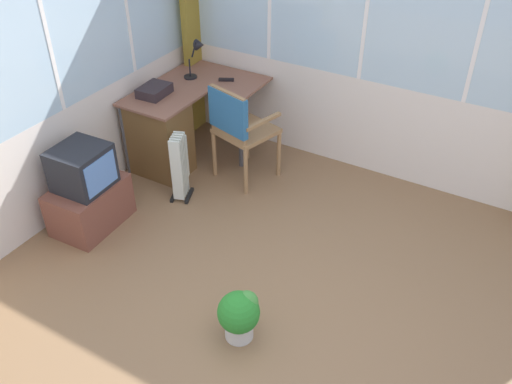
{
  "coord_description": "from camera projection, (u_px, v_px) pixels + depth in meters",
  "views": [
    {
      "loc": [
        -2.29,
        -1.07,
        3.05
      ],
      "look_at": [
        0.34,
        0.46,
        0.84
      ],
      "focal_mm": 38.63,
      "sensor_mm": 36.0,
      "label": 1
    }
  ],
  "objects": [
    {
      "name": "ground",
      "position": [
        288.0,
        337.0,
        3.85
      ],
      "size": [
        5.49,
        5.72,
        0.06
      ],
      "primitive_type": "cube",
      "color": "#846243"
    },
    {
      "name": "north_window_panel",
      "position": [
        3.0,
        80.0,
        4.0
      ],
      "size": [
        4.49,
        0.07,
        2.72
      ],
      "color": "silver",
      "rests_on": "ground"
    },
    {
      "name": "east_window_panel",
      "position": [
        418.0,
        42.0,
        4.62
      ],
      "size": [
        0.07,
        4.72,
        2.72
      ],
      "color": "silver",
      "rests_on": "ground"
    },
    {
      "name": "curtain_corner",
      "position": [
        191.0,
        9.0,
        5.48
      ],
      "size": [
        0.27,
        0.08,
        2.62
      ],
      "primitive_type": "cube",
      "rotation": [
        0.0,
        0.0,
        0.03
      ],
      "color": "olive",
      "rests_on": "ground"
    },
    {
      "name": "desk",
      "position": [
        164.0,
        132.0,
        5.3
      ],
      "size": [
        1.25,
        0.98,
        0.75
      ],
      "color": "brown",
      "rests_on": "ground"
    },
    {
      "name": "desk_lamp",
      "position": [
        198.0,
        52.0,
        5.37
      ],
      "size": [
        0.22,
        0.19,
        0.38
      ],
      "color": "black",
      "rests_on": "desk"
    },
    {
      "name": "tv_remote",
      "position": [
        226.0,
        80.0,
        5.42
      ],
      "size": [
        0.11,
        0.15,
        0.02
      ],
      "primitive_type": "cube",
      "rotation": [
        0.0,
        0.0,
        0.47
      ],
      "color": "black",
      "rests_on": "desk"
    },
    {
      "name": "paper_tray",
      "position": [
        154.0,
        91.0,
        5.14
      ],
      "size": [
        0.31,
        0.25,
        0.09
      ],
      "primitive_type": "cube",
      "rotation": [
        0.0,
        0.0,
        0.06
      ],
      "color": "#2D2327",
      "rests_on": "desk"
    },
    {
      "name": "wooden_armchair",
      "position": [
        236.0,
        123.0,
        5.0
      ],
      "size": [
        0.6,
        0.59,
        0.97
      ],
      "color": "#9C734A",
      "rests_on": "ground"
    },
    {
      "name": "tv_on_stand",
      "position": [
        87.0,
        192.0,
        4.62
      ],
      "size": [
        0.66,
        0.47,
        0.76
      ],
      "color": "brown",
      "rests_on": "ground"
    },
    {
      "name": "space_heater",
      "position": [
        180.0,
        165.0,
        4.97
      ],
      "size": [
        0.29,
        0.24,
        0.64
      ],
      "color": "silver",
      "rests_on": "ground"
    },
    {
      "name": "potted_plant",
      "position": [
        240.0,
        314.0,
        3.7
      ],
      "size": [
        0.29,
        0.29,
        0.38
      ],
      "color": "silver",
      "rests_on": "ground"
    }
  ]
}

